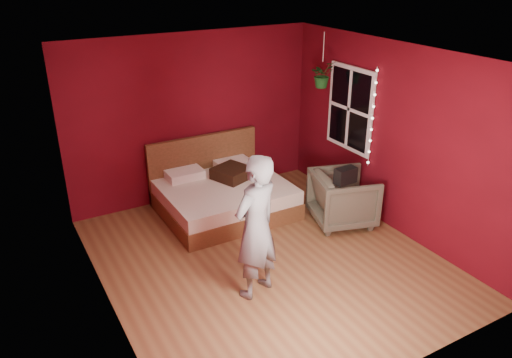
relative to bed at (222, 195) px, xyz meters
The scene contains 10 objects.
floor 1.53m from the bed, 93.77° to the right, with size 4.50×4.50×0.00m, color brown.
room_walls 2.06m from the bed, 93.77° to the right, with size 4.04×4.54×2.62m.
window 2.32m from the bed, 17.83° to the right, with size 0.05×0.97×1.27m.
fairy_lights 2.49m from the bed, 31.43° to the right, with size 0.04×0.04×1.45m.
bed is the anchor object (origin of this frame).
person 2.18m from the bed, 105.58° to the right, with size 0.63×0.41×1.72m, color slate.
armchair 1.82m from the bed, 41.41° to the right, with size 0.83×0.85×0.78m, color #565543.
handbag 1.95m from the bed, 51.04° to the right, with size 0.30×0.15×0.22m, color black.
throw_pillow 0.37m from the bed, 21.52° to the left, with size 0.49×0.49×0.17m, color black.
hanging_plant 2.34m from the bed, 10.13° to the right, with size 0.39×0.35×0.81m.
Camera 1 is at (-2.83, -4.68, 3.61)m, focal length 35.00 mm.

